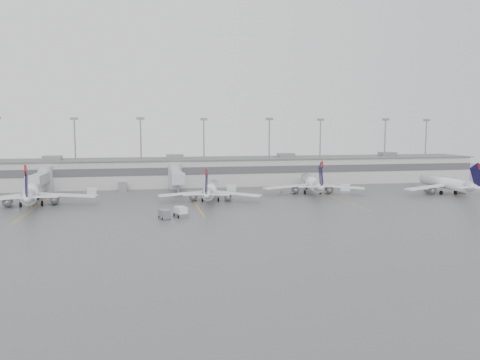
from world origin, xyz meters
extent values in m
plane|color=#535356|center=(0.00, 0.00, 0.00)|extent=(260.00, 260.00, 0.00)
cube|color=#B4B4AF|center=(0.00, 58.00, 4.00)|extent=(150.00, 16.00, 8.00)
cube|color=#47474C|center=(0.00, 49.95, 5.00)|extent=(150.00, 0.15, 2.20)
cube|color=#606060|center=(0.00, 58.00, 8.05)|extent=(152.00, 17.00, 0.30)
cube|color=slate|center=(-55.00, 58.00, 8.80)|extent=(5.00, 4.00, 1.30)
cube|color=slate|center=(50.00, 58.00, 8.80)|extent=(5.00, 4.00, 1.30)
cylinder|color=gray|center=(-50.00, 67.50, 10.00)|extent=(0.44, 0.44, 20.00)
cube|color=slate|center=(-50.00, 67.50, 20.20)|extent=(2.40, 0.50, 0.80)
cylinder|color=gray|center=(-30.00, 60.00, 10.00)|extent=(0.44, 0.44, 20.00)
cube|color=slate|center=(-30.00, 60.00, 20.20)|extent=(2.40, 0.50, 0.80)
cylinder|color=gray|center=(-10.00, 67.50, 10.00)|extent=(0.44, 0.44, 20.00)
cube|color=slate|center=(-10.00, 67.50, 20.20)|extent=(2.40, 0.50, 0.80)
cylinder|color=gray|center=(10.00, 60.00, 10.00)|extent=(0.44, 0.44, 20.00)
cube|color=slate|center=(10.00, 60.00, 20.20)|extent=(2.40, 0.50, 0.80)
cylinder|color=gray|center=(30.00, 67.50, 10.00)|extent=(0.44, 0.44, 20.00)
cube|color=slate|center=(30.00, 67.50, 20.20)|extent=(2.40, 0.50, 0.80)
cylinder|color=gray|center=(50.00, 60.00, 10.00)|extent=(0.44, 0.44, 20.00)
cube|color=slate|center=(50.00, 60.00, 20.20)|extent=(2.40, 0.50, 0.80)
cylinder|color=gray|center=(70.00, 67.50, 10.00)|extent=(0.44, 0.44, 20.00)
cube|color=slate|center=(70.00, 67.50, 20.20)|extent=(2.40, 0.50, 0.80)
cylinder|color=#A9ABAE|center=(-55.50, 50.00, 3.50)|extent=(4.00, 4.00, 7.00)
cube|color=#A9ABAE|center=(-55.50, 43.50, 4.30)|extent=(2.80, 13.00, 2.60)
cube|color=#A9ABAE|center=(-55.50, 36.00, 4.30)|extent=(3.40, 2.40, 3.00)
cylinder|color=gray|center=(-55.50, 36.00, 1.40)|extent=(0.70, 0.70, 2.80)
cube|color=black|center=(-55.50, 36.00, 0.35)|extent=(2.20, 1.20, 0.70)
cylinder|color=#A9ABAE|center=(-20.50, 50.00, 3.50)|extent=(4.00, 4.00, 7.00)
cube|color=#A9ABAE|center=(-20.50, 43.50, 4.30)|extent=(2.80, 13.00, 2.60)
cube|color=#A9ABAE|center=(-20.50, 36.00, 4.30)|extent=(3.40, 2.40, 3.00)
cylinder|color=gray|center=(-20.50, 36.00, 1.40)|extent=(0.70, 0.70, 2.80)
cube|color=black|center=(-20.50, 36.00, 0.35)|extent=(2.20, 1.20, 0.70)
cube|color=#D39D0C|center=(-52.50, 24.00, 0.01)|extent=(0.25, 40.00, 0.01)
cube|color=#D39D0C|center=(-17.50, 24.00, 0.01)|extent=(0.25, 40.00, 0.01)
cube|color=#D39D0C|center=(17.50, 24.00, 0.01)|extent=(0.25, 40.00, 0.01)
cube|color=#D39D0C|center=(52.50, 24.00, 0.01)|extent=(0.25, 40.00, 0.01)
cylinder|color=white|center=(-53.95, 27.08, 3.13)|extent=(6.99, 23.12, 3.13)
cone|color=white|center=(-56.16, 39.81, 3.13)|extent=(3.58, 3.41, 3.13)
cone|color=white|center=(-51.59, 13.42, 3.54)|extent=(3.97, 5.67, 3.13)
cube|color=white|center=(-46.27, 25.45, 2.29)|extent=(13.79, 4.61, 0.36)
cube|color=black|center=(-51.50, 12.91, 6.57)|extent=(1.31, 5.84, 6.82)
cube|color=maroon|center=(-51.27, 11.57, 9.27)|extent=(0.67, 2.13, 1.98)
cylinder|color=black|center=(-55.55, 36.32, 0.47)|extent=(0.52, 0.99, 0.94)
cylinder|color=black|center=(-55.75, 24.65, 0.57)|extent=(0.66, 1.21, 1.15)
cylinder|color=black|center=(-51.44, 25.40, 0.57)|extent=(0.66, 1.21, 1.15)
cylinder|color=white|center=(-13.36, 25.98, 2.70)|extent=(6.71, 19.90, 2.70)
cone|color=white|center=(-11.07, 36.88, 2.70)|extent=(3.16, 3.02, 2.70)
cone|color=white|center=(-15.83, 14.28, 3.06)|extent=(3.56, 4.95, 2.70)
cube|color=white|center=(-20.04, 24.81, 1.98)|extent=(11.87, 3.57, 0.31)
cube|color=white|center=(-7.72, 22.22, 1.98)|extent=(11.29, 7.85, 0.31)
cube|color=black|center=(-15.92, 13.84, 5.66)|extent=(1.31, 5.01, 5.88)
cube|color=maroon|center=(-16.16, 12.70, 8.00)|extent=(0.64, 1.83, 1.71)
cylinder|color=black|center=(-11.69, 33.89, 0.40)|extent=(0.47, 0.86, 0.81)
cylinder|color=black|center=(-15.58, 24.61, 0.49)|extent=(0.60, 1.05, 0.99)
cylinder|color=black|center=(-11.89, 23.83, 0.49)|extent=(0.60, 1.05, 0.99)
cylinder|color=white|center=(14.68, 33.32, 2.94)|extent=(6.95, 21.71, 2.94)
cone|color=white|center=(16.98, 45.24, 2.94)|extent=(3.40, 3.25, 2.94)
cone|color=white|center=(12.23, 20.53, 3.33)|extent=(3.81, 5.36, 2.94)
cube|color=white|center=(7.44, 31.92, 2.15)|extent=(12.95, 4.10, 0.34)
cube|color=white|center=(20.90, 29.33, 2.15)|extent=(12.38, 8.38, 0.34)
cube|color=black|center=(12.13, 20.05, 6.17)|extent=(1.33, 5.47, 6.40)
cube|color=maroon|center=(11.89, 18.80, 8.71)|extent=(0.66, 2.00, 1.86)
cylinder|color=black|center=(16.35, 41.97, 0.44)|extent=(0.50, 0.93, 0.88)
cylinder|color=black|center=(12.30, 31.78, 0.54)|extent=(0.64, 1.14, 1.08)
cylinder|color=black|center=(16.33, 31.01, 0.54)|extent=(0.64, 1.14, 1.08)
cylinder|color=white|center=(49.09, 25.76, 2.88)|extent=(4.23, 21.25, 2.88)
cone|color=white|center=(49.85, 37.63, 2.88)|extent=(3.05, 2.87, 2.88)
cone|color=white|center=(48.26, 13.02, 3.26)|extent=(3.18, 4.97, 2.88)
cube|color=white|center=(42.21, 23.51, 2.11)|extent=(12.70, 5.50, 0.34)
cube|color=white|center=(55.62, 22.64, 2.11)|extent=(12.51, 6.93, 0.34)
cube|color=black|center=(48.23, 12.54, 6.05)|extent=(0.63, 5.41, 6.28)
cylinder|color=black|center=(49.64, 34.37, 0.43)|extent=(0.39, 0.88, 0.86)
cylinder|color=black|center=(46.95, 23.97, 0.53)|extent=(0.50, 1.08, 1.06)
cylinder|color=black|center=(50.97, 23.71, 0.53)|extent=(0.50, 1.08, 1.06)
cube|color=silver|center=(-21.99, 5.95, 1.02)|extent=(2.50, 3.13, 2.04)
cube|color=slate|center=(-21.99, 5.95, 0.40)|extent=(2.86, 3.63, 0.79)
cylinder|color=black|center=(-23.22, 6.72, 0.32)|extent=(0.44, 0.68, 0.63)
cylinder|color=black|center=(-21.51, 7.31, 0.32)|extent=(0.44, 0.68, 0.63)
cylinder|color=black|center=(-22.48, 4.58, 0.32)|extent=(0.44, 0.68, 0.63)
cylinder|color=black|center=(-20.77, 5.17, 0.32)|extent=(0.44, 0.68, 0.63)
cube|color=slate|center=(-25.19, 4.75, 0.93)|extent=(2.38, 3.10, 1.66)
cylinder|color=black|center=(-26.16, 5.45, 0.27)|extent=(0.38, 0.59, 0.55)
cylinder|color=black|center=(-24.23, 4.05, 0.27)|extent=(0.38, 0.59, 0.55)
cube|color=silver|center=(-42.83, 43.19, 0.85)|extent=(2.65, 2.01, 1.70)
cube|color=silver|center=(-5.43, 41.81, 0.86)|extent=(2.83, 2.34, 1.72)
cube|color=silver|center=(25.41, 36.13, 0.93)|extent=(2.94, 2.27, 1.86)
cube|color=slate|center=(-35.13, 48.06, 1.13)|extent=(2.51, 3.76, 2.25)
cone|color=#F03005|center=(-50.29, 38.88, 0.33)|extent=(0.41, 0.41, 0.66)
cone|color=#F03005|center=(-21.21, 32.17, 0.34)|extent=(0.43, 0.43, 0.69)
cone|color=#F03005|center=(7.20, 36.22, 0.37)|extent=(0.47, 0.47, 0.75)
cone|color=#F03005|center=(55.29, 31.96, 0.34)|extent=(0.43, 0.43, 0.69)
camera|label=1|loc=(-28.17, -84.33, 17.15)|focal=35.00mm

